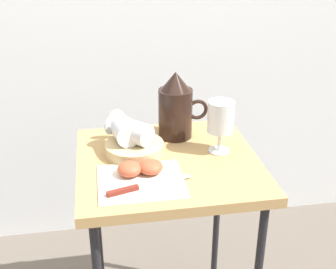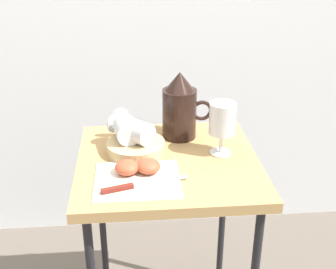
{
  "view_description": "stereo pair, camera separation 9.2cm",
  "coord_description": "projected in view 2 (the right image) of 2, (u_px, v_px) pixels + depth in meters",
  "views": [
    {
      "loc": [
        -0.19,
        -1.12,
        1.35
      ],
      "look_at": [
        0.0,
        0.0,
        0.81
      ],
      "focal_mm": 47.38,
      "sensor_mm": 36.0,
      "label": 1
    },
    {
      "loc": [
        -0.1,
        -1.13,
        1.35
      ],
      "look_at": [
        0.0,
        0.0,
        0.81
      ],
      "focal_mm": 47.38,
      "sensor_mm": 36.0,
      "label": 2
    }
  ],
  "objects": [
    {
      "name": "basket_tray",
      "position": [
        136.0,
        147.0,
        1.33
      ],
      "size": [
        0.17,
        0.17,
        0.03
      ],
      "primitive_type": "cylinder",
      "color": "tan",
      "rests_on": "table"
    },
    {
      "name": "curtain_drape",
      "position": [
        153.0,
        30.0,
        1.83
      ],
      "size": [
        2.4,
        0.03,
        1.91
      ],
      "primitive_type": "cube",
      "color": "white",
      "rests_on": "ground_plane"
    },
    {
      "name": "wine_glass_upright",
      "position": [
        222.0,
        121.0,
        1.28
      ],
      "size": [
        0.08,
        0.08,
        0.16
      ],
      "color": "silver",
      "rests_on": "table"
    },
    {
      "name": "wine_glass_tipped_far",
      "position": [
        127.0,
        129.0,
        1.31
      ],
      "size": [
        0.09,
        0.15,
        0.07
      ],
      "color": "silver",
      "rests_on": "basket_tray"
    },
    {
      "name": "linen_napkin",
      "position": [
        137.0,
        180.0,
        1.19
      ],
      "size": [
        0.23,
        0.2,
        0.0
      ],
      "primitive_type": "cube",
      "rotation": [
        0.0,
        0.0,
        -0.01
      ],
      "color": "silver",
      "rests_on": "table"
    },
    {
      "name": "wine_glass_tipped_near",
      "position": [
        137.0,
        131.0,
        1.31
      ],
      "size": [
        0.15,
        0.14,
        0.07
      ],
      "color": "silver",
      "rests_on": "basket_tray"
    },
    {
      "name": "pitcher",
      "position": [
        180.0,
        111.0,
        1.4
      ],
      "size": [
        0.16,
        0.11,
        0.22
      ],
      "color": "black",
      "rests_on": "table"
    },
    {
      "name": "knife",
      "position": [
        132.0,
        186.0,
        1.15
      ],
      "size": [
        0.23,
        0.08,
        0.01
      ],
      "color": "silver",
      "rests_on": "linen_napkin"
    },
    {
      "name": "table",
      "position": [
        168.0,
        181.0,
        1.33
      ],
      "size": [
        0.53,
        0.5,
        0.73
      ],
      "color": "tan",
      "rests_on": "ground_plane"
    },
    {
      "name": "apple_half_right",
      "position": [
        148.0,
        166.0,
        1.21
      ],
      "size": [
        0.07,
        0.07,
        0.04
      ],
      "primitive_type": "ellipsoid",
      "color": "#C15133",
      "rests_on": "linen_napkin"
    },
    {
      "name": "apple_half_left",
      "position": [
        127.0,
        167.0,
        1.21
      ],
      "size": [
        0.07,
        0.07,
        0.04
      ],
      "primitive_type": "ellipsoid",
      "color": "#C15133",
      "rests_on": "linen_napkin"
    }
  ]
}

